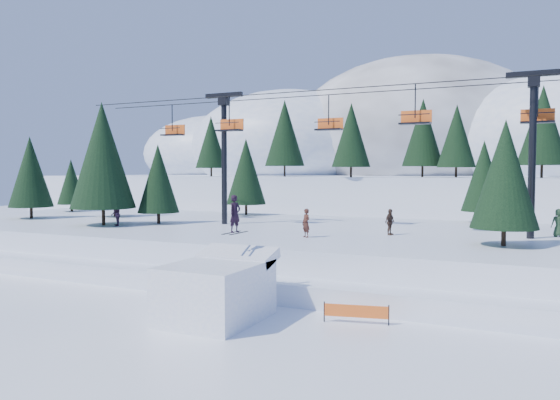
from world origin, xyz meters
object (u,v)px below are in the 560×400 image
at_px(banner_far, 442,310).
at_px(banner_near, 356,311).
at_px(chairlift, 362,133).
at_px(jump_kicker, 217,289).

bearing_deg(banner_far, banner_near, -151.12).
xyz_separation_m(chairlift, banner_near, (4.12, -14.35, -8.78)).
relative_size(jump_kicker, chairlift, 0.12).
relative_size(chairlift, banner_near, 16.46).
bearing_deg(banner_far, jump_kicker, -157.09).
bearing_deg(jump_kicker, banner_far, 22.91).
distance_m(jump_kicker, chairlift, 18.28).
bearing_deg(chairlift, banner_far, -59.14).
height_order(chairlift, banner_far, chairlift).
bearing_deg(banner_far, chairlift, 120.86).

